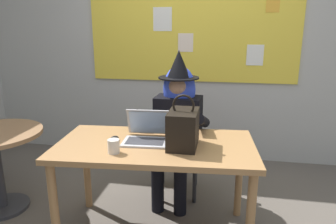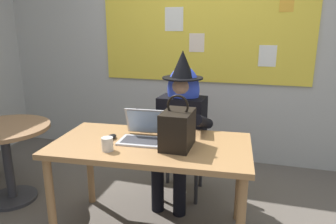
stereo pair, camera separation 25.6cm
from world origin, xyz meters
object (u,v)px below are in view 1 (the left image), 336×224
object	(u,v)px
coffee_mug	(114,146)
laptop	(146,134)
handbag	(183,128)
desk_main	(155,155)
chair_at_desk	(179,142)
person_costumed	(177,118)
computer_mouse	(114,139)

from	to	relation	value
coffee_mug	laptop	bearing A→B (deg)	60.46
handbag	coffee_mug	xyz separation A→B (m)	(-0.44, -0.21, -0.09)
desk_main	chair_at_desk	xyz separation A→B (m)	(0.06, 0.74, -0.17)
handbag	coffee_mug	world-z (taller)	handbag
desk_main	handbag	distance (m)	0.31
chair_at_desk	person_costumed	size ratio (longest dim) A/B	0.64
desk_main	chair_at_desk	size ratio (longest dim) A/B	1.69
desk_main	handbag	bearing A→B (deg)	-5.49
desk_main	coffee_mug	size ratio (longest dim) A/B	15.72
person_costumed	computer_mouse	size ratio (longest dim) A/B	13.22
person_costumed	laptop	distance (m)	0.58
chair_at_desk	laptop	size ratio (longest dim) A/B	2.55
chair_at_desk	computer_mouse	world-z (taller)	chair_at_desk
chair_at_desk	handbag	world-z (taller)	handbag
desk_main	coffee_mug	bearing A→B (deg)	-136.27
laptop	coffee_mug	distance (m)	0.32
chair_at_desk	person_costumed	distance (m)	0.30
desk_main	computer_mouse	bearing A→B (deg)	-178.76
desk_main	person_costumed	size ratio (longest dim) A/B	1.09
chair_at_desk	laptop	distance (m)	0.76
desk_main	computer_mouse	size ratio (longest dim) A/B	14.36
person_costumed	computer_mouse	distance (m)	0.73
coffee_mug	computer_mouse	bearing A→B (deg)	109.62
laptop	computer_mouse	size ratio (longest dim) A/B	3.33
desk_main	laptop	size ratio (longest dim) A/B	4.31
computer_mouse	coffee_mug	distance (m)	0.23
computer_mouse	handbag	bearing A→B (deg)	1.37
laptop	coffee_mug	size ratio (longest dim) A/B	3.65
coffee_mug	person_costumed	bearing A→B (deg)	70.34
chair_at_desk	coffee_mug	xyz separation A→B (m)	(-0.30, -0.96, 0.30)
chair_at_desk	desk_main	bearing A→B (deg)	-8.44
computer_mouse	coffee_mug	size ratio (longest dim) A/B	1.09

